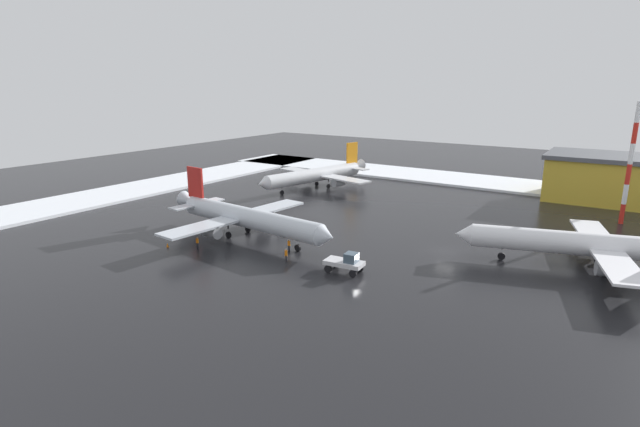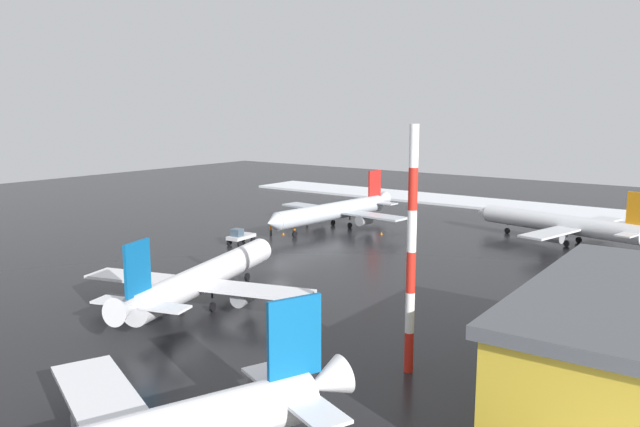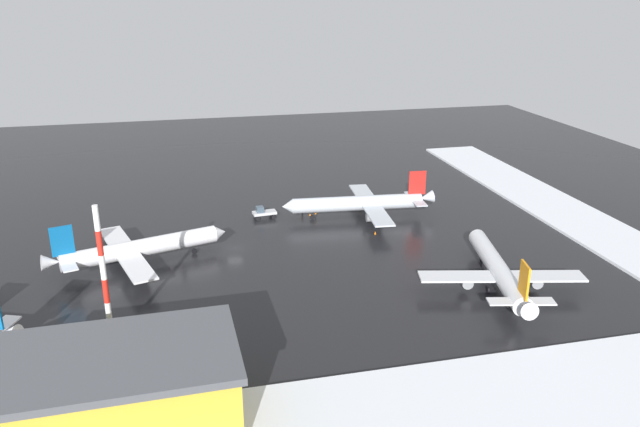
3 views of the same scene
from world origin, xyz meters
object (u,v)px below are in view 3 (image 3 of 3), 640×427
(airplane_parked_portside, at_px, (137,249))
(antenna_mast, at_px, (104,279))
(pushback_tug, at_px, (263,212))
(traffic_cone_near_nose, at_px, (310,214))
(cargo_hangar, at_px, (116,391))
(traffic_cone_wingtip_side, at_px, (375,199))
(ground_crew_mid_apron, at_px, (360,200))
(airplane_foreground_jet, at_px, (361,203))
(ground_crew_near_tug, at_px, (316,213))
(airplane_distant_tail, at_px, (499,270))
(traffic_cone_mid_line, at_px, (375,233))
(ground_crew_by_nose_gear, at_px, (302,209))

(airplane_parked_portside, bearing_deg, antenna_mast, -111.73)
(pushback_tug, relative_size, traffic_cone_near_nose, 8.72)
(cargo_hangar, bearing_deg, traffic_cone_wingtip_side, 51.57)
(ground_crew_mid_apron, height_order, antenna_mast, antenna_mast)
(airplane_parked_portside, distance_m, traffic_cone_near_nose, 36.83)
(cargo_hangar, bearing_deg, airplane_foreground_jet, 50.94)
(ground_crew_near_tug, bearing_deg, pushback_tug, 165.13)
(antenna_mast, bearing_deg, ground_crew_near_tug, 48.44)
(ground_crew_near_tug, height_order, traffic_cone_near_nose, ground_crew_near_tug)
(ground_crew_mid_apron, bearing_deg, airplane_distant_tail, -162.12)
(cargo_hangar, relative_size, traffic_cone_wingtip_side, 46.03)
(ground_crew_near_tug, xyz_separation_m, traffic_cone_mid_line, (8.80, -10.99, -0.70))
(airplane_parked_portside, height_order, ground_crew_by_nose_gear, airplane_parked_portside)
(ground_crew_near_tug, distance_m, ground_crew_by_nose_gear, 3.84)
(antenna_mast, relative_size, traffic_cone_mid_line, 34.65)
(airplane_parked_portside, distance_m, traffic_cone_wingtip_side, 53.55)
(ground_crew_mid_apron, distance_m, traffic_cone_wingtip_side, 4.40)
(airplane_distant_tail, xyz_separation_m, pushback_tug, (-30.16, 38.43, -1.63))
(antenna_mast, distance_m, traffic_cone_wingtip_side, 70.38)
(ground_crew_mid_apron, relative_size, cargo_hangar, 0.07)
(cargo_hangar, bearing_deg, pushback_tug, 66.84)
(pushback_tug, relative_size, ground_crew_by_nose_gear, 2.80)
(airplane_parked_portside, bearing_deg, ground_crew_mid_apron, 8.86)
(ground_crew_near_tug, xyz_separation_m, antenna_mast, (-35.73, -40.29, 8.56))
(ground_crew_by_nose_gear, relative_size, traffic_cone_wingtip_side, 3.11)
(cargo_hangar, distance_m, traffic_cone_near_nose, 67.17)
(airplane_parked_portside, relative_size, antenna_mast, 1.55)
(airplane_distant_tail, relative_size, ground_crew_near_tug, 17.23)
(ground_crew_near_tug, relative_size, traffic_cone_near_nose, 3.11)
(ground_crew_near_tug, relative_size, ground_crew_by_nose_gear, 1.00)
(airplane_foreground_jet, height_order, ground_crew_by_nose_gear, airplane_foreground_jet)
(antenna_mast, height_order, traffic_cone_near_nose, antenna_mast)
(airplane_distant_tail, bearing_deg, traffic_cone_near_nose, 41.59)
(airplane_foreground_jet, bearing_deg, traffic_cone_wingtip_side, -118.18)
(pushback_tug, bearing_deg, traffic_cone_mid_line, 139.33)
(airplane_foreground_jet, distance_m, airplane_parked_portside, 44.39)
(cargo_hangar, height_order, traffic_cone_wingtip_side, cargo_hangar)
(airplane_distant_tail, relative_size, ground_crew_mid_apron, 17.23)
(airplane_distant_tail, bearing_deg, cargo_hangar, 123.61)
(ground_crew_mid_apron, bearing_deg, antenna_mast, 140.43)
(airplane_parked_portside, bearing_deg, airplane_foreground_jet, 1.19)
(airplane_distant_tail, height_order, antenna_mast, antenna_mast)
(pushback_tug, bearing_deg, cargo_hangar, 62.43)
(ground_crew_by_nose_gear, relative_size, traffic_cone_mid_line, 3.11)
(ground_crew_by_nose_gear, bearing_deg, antenna_mast, -0.11)
(ground_crew_by_nose_gear, distance_m, traffic_cone_wingtip_side, 17.54)
(ground_crew_mid_apron, bearing_deg, pushback_tug, 105.52)
(airplane_parked_portside, relative_size, ground_crew_near_tug, 17.24)
(airplane_foreground_jet, relative_size, traffic_cone_mid_line, 55.76)
(airplane_distant_tail, distance_m, ground_crew_by_nose_gear, 45.21)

